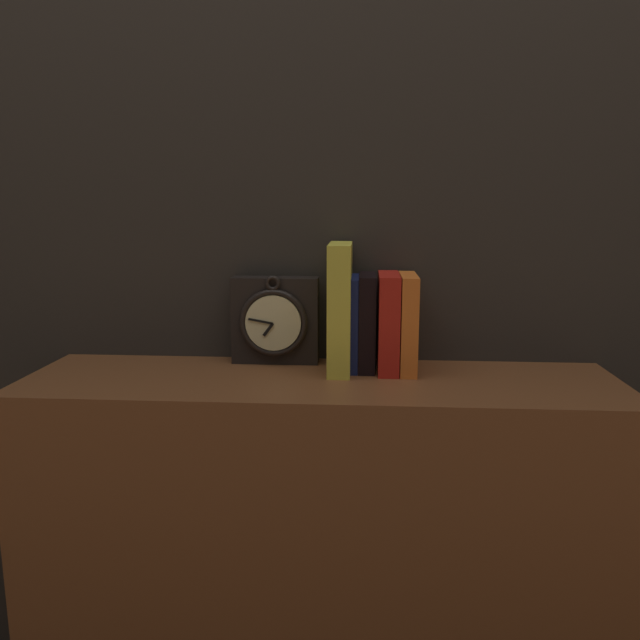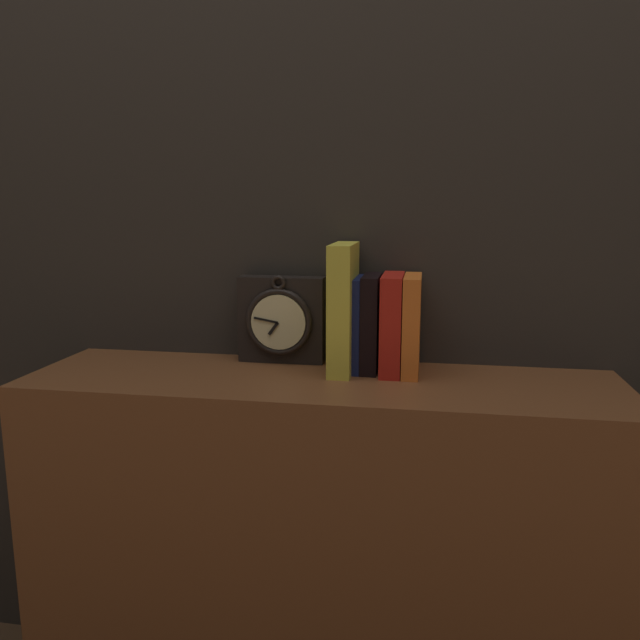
# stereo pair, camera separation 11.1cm
# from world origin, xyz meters

# --- Properties ---
(wall_back) EXTENTS (6.00, 0.05, 2.60)m
(wall_back) POSITION_xyz_m (0.00, 0.17, 1.30)
(wall_back) COLOR #2D2823
(wall_back) RESTS_ON ground_plane
(bookshelf) EXTENTS (1.08, 0.30, 0.71)m
(bookshelf) POSITION_xyz_m (0.00, 0.00, 0.36)
(bookshelf) COLOR brown
(bookshelf) RESTS_ON ground_plane
(clock) EXTENTS (0.17, 0.06, 0.18)m
(clock) POSITION_xyz_m (-0.10, 0.11, 0.80)
(clock) COLOR black
(clock) RESTS_ON bookshelf
(book_slot0_yellow) EXTENTS (0.04, 0.15, 0.24)m
(book_slot0_yellow) POSITION_xyz_m (0.03, 0.06, 0.83)
(book_slot0_yellow) COLOR yellow
(book_slot0_yellow) RESTS_ON bookshelf
(book_slot1_navy) EXTENTS (0.01, 0.12, 0.18)m
(book_slot1_navy) POSITION_xyz_m (0.06, 0.08, 0.80)
(book_slot1_navy) COLOR navy
(book_slot1_navy) RESTS_ON bookshelf
(book_slot2_black) EXTENTS (0.03, 0.12, 0.18)m
(book_slot2_black) POSITION_xyz_m (0.08, 0.08, 0.80)
(book_slot2_black) COLOR black
(book_slot2_black) RESTS_ON bookshelf
(book_slot3_red) EXTENTS (0.04, 0.13, 0.18)m
(book_slot3_red) POSITION_xyz_m (0.12, 0.07, 0.80)
(book_slot3_red) COLOR red
(book_slot3_red) RESTS_ON bookshelf
(book_slot4_orange) EXTENTS (0.03, 0.13, 0.18)m
(book_slot4_orange) POSITION_xyz_m (0.16, 0.07, 0.80)
(book_slot4_orange) COLOR orange
(book_slot4_orange) RESTS_ON bookshelf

